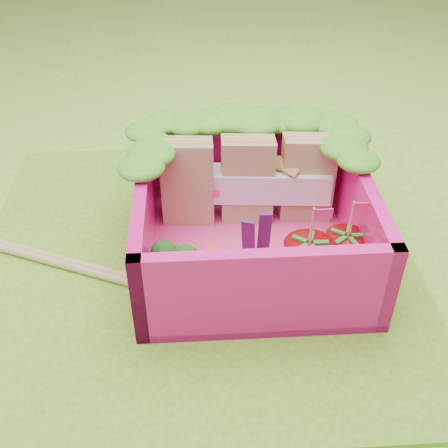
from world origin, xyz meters
The scene contains 13 objects.
ground centered at (0.00, 0.00, 0.00)m, with size 14.00×14.00×0.00m, color #72BF36.
placemat centered at (0.00, 0.00, 0.01)m, with size 2.60×2.60×0.03m, color #70AD27.
bento_floor centered at (0.33, -0.02, 0.06)m, with size 1.30×1.30×0.05m, color #FF4196.
bento_box centered at (0.33, -0.02, 0.31)m, with size 1.30×1.30×0.55m.
lettuce_ruffle centered at (0.33, 0.44, 0.64)m, with size 1.43×0.77×0.11m.
sandwich_stack centered at (0.34, 0.30, 0.36)m, with size 1.07×0.25×0.57m.
broccoli centered at (-0.11, -0.35, 0.27)m, with size 0.34×0.34×0.27m.
carrot_sticks centered at (0.03, -0.34, 0.21)m, with size 0.16×0.14×0.27m.
purple_wedges centered at (0.34, -0.17, 0.27)m, with size 0.17×0.09×0.38m.
strawberry_left centered at (0.60, -0.33, 0.22)m, with size 0.28×0.28×0.52m.
strawberry_right centered at (0.83, -0.24, 0.21)m, with size 0.25×0.25×0.49m.
snap_peas centered at (0.66, -0.25, 0.11)m, with size 0.65×0.54×0.05m.
chopsticks centered at (-1.05, 0.07, 0.05)m, with size 2.21×1.01×0.05m.
Camera 1 is at (0.01, -2.58, 2.26)m, focal length 45.00 mm.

